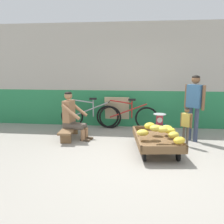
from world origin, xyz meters
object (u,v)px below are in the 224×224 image
Objects in this scene: vendor_seated at (72,116)px; sign_board at (117,112)px; shopping_bag at (155,136)px; weighing_scale at (159,120)px; plastic_crate at (159,132)px; bicycle_near_left at (90,115)px; low_bench at (69,130)px; customer_child at (186,123)px; customer_adult at (194,101)px; banana_cart at (156,140)px; bicycle_far_left at (128,117)px.

vendor_seated is 1.60m from sign_board.
shopping_bag is at bearing -52.13° from sign_board.
weighing_scale is 1.25× the size of shopping_bag.
plastic_crate is at bearing -40.43° from sign_board.
bicycle_near_left is at bearing 157.65° from weighing_scale.
plastic_crate is (2.18, 0.29, -0.05)m from low_bench.
bicycle_near_left is at bearing 157.68° from plastic_crate.
sign_board reaches higher than customer_child.
bicycle_near_left is at bearing 147.97° from shopping_bag.
bicycle_near_left is 1.08× the size of customer_adult.
banana_cart is at bearing -45.26° from bicycle_near_left.
bicycle_far_left is 1.86m from customer_child.
customer_child is 0.80m from shopping_bag.
sign_board is at bearing 136.84° from customer_child.
weighing_scale is at bearing -22.35° from bicycle_near_left.
weighing_scale is at bearing 131.71° from customer_child.
banana_cart is at bearing -63.19° from sign_board.
bicycle_far_left is 6.92× the size of shopping_bag.
shopping_bag is (-0.88, -0.15, -0.83)m from customer_adult.
banana_cart reaches higher than low_bench.
customer_child is (0.52, -0.58, 0.38)m from plastic_crate.
customer_adult is (2.65, -0.96, 0.60)m from bicycle_near_left.
plastic_crate is 1.51m from sign_board.
plastic_crate is 0.41× the size of sign_board.
low_bench is 1.12m from bicycle_near_left.
weighing_scale is 0.18× the size of bicycle_near_left.
customer_adult is at bearing -31.18° from sign_board.
customer_adult reaches higher than weighing_scale.
sign_board is (0.96, 1.27, -0.13)m from vendor_seated.
low_bench is at bearing -177.74° from customer_adult.
plastic_crate is 0.22× the size of bicycle_far_left.
weighing_scale is 1.08m from bicycle_far_left.
shopping_bag is (0.02, 0.66, -0.12)m from banana_cart.
bicycle_far_left reaches higher than low_bench.
low_bench is 1.30× the size of customer_child.
customer_child is (2.41, -1.36, 0.18)m from bicycle_near_left.
sign_board is 0.57× the size of customer_adult.
shopping_bag is (1.97, -0.02, -0.45)m from vendor_seated.
vendor_seated reaches higher than weighing_scale.
sign_board is at bearing 127.87° from shopping_bag.
bicycle_near_left is 2.88m from customer_adult.
customer_child is (0.66, 0.41, 0.29)m from banana_cart.
customer_adult is at bearing 2.71° from vendor_seated.
banana_cart is 2.20m from sign_board.
bicycle_far_left is 1.89× the size of sign_board.
sign_board is (-1.13, 0.96, -0.02)m from weighing_scale.
low_bench is 1.65m from sign_board.
bicycle_near_left is at bearing 75.29° from low_bench.
sign_board reaches higher than low_bench.
bicycle_far_left is at bearing 137.88° from plastic_crate.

